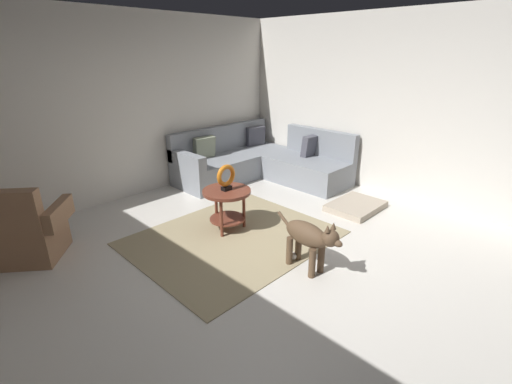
# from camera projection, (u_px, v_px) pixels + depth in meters

# --- Properties ---
(ground_plane) EXTENTS (6.00, 6.00, 0.10)m
(ground_plane) POSITION_uv_depth(u_px,v_px,m) (266.00, 269.00, 3.85)
(ground_plane) COLOR silver
(wall_back) EXTENTS (6.00, 0.12, 2.70)m
(wall_back) POSITION_uv_depth(u_px,v_px,m) (121.00, 109.00, 5.25)
(wall_back) COLOR silver
(wall_back) RESTS_ON ground_plane
(wall_right) EXTENTS (0.12, 6.00, 2.70)m
(wall_right) POSITION_uv_depth(u_px,v_px,m) (403.00, 108.00, 5.29)
(wall_right) COLOR silver
(wall_right) RESTS_ON ground_plane
(area_rug) EXTENTS (2.30, 1.90, 0.01)m
(area_rug) POSITION_uv_depth(u_px,v_px,m) (233.00, 238.00, 4.38)
(area_rug) COLOR tan
(area_rug) RESTS_ON ground_plane
(sectional_couch) EXTENTS (2.20, 2.25, 0.88)m
(sectional_couch) POSITION_uv_depth(u_px,v_px,m) (260.00, 163.00, 6.36)
(sectional_couch) COLOR gray
(sectional_couch) RESTS_ON ground_plane
(armchair) EXTENTS (1.00, 0.97, 0.88)m
(armchair) POSITION_uv_depth(u_px,v_px,m) (26.00, 233.00, 3.83)
(armchair) COLOR #936B4C
(armchair) RESTS_ON ground_plane
(side_table) EXTENTS (0.60, 0.60, 0.54)m
(side_table) POSITION_uv_depth(u_px,v_px,m) (227.00, 199.00, 4.45)
(side_table) COLOR brown
(side_table) RESTS_ON ground_plane
(torus_sculpture) EXTENTS (0.28, 0.08, 0.33)m
(torus_sculpture) POSITION_uv_depth(u_px,v_px,m) (226.00, 177.00, 4.35)
(torus_sculpture) COLOR black
(torus_sculpture) RESTS_ON side_table
(dog_bed_mat) EXTENTS (0.80, 0.60, 0.09)m
(dog_bed_mat) POSITION_uv_depth(u_px,v_px,m) (356.00, 206.00, 5.18)
(dog_bed_mat) COLOR #B2A38E
(dog_bed_mat) RESTS_ON ground_plane
(dog) EXTENTS (0.26, 0.85, 0.63)m
(dog) POSITION_uv_depth(u_px,v_px,m) (309.00, 238.00, 3.62)
(dog) COLOR brown
(dog) RESTS_ON ground_plane
(dog_toy_ball) EXTENTS (0.09, 0.09, 0.09)m
(dog_toy_ball) POSITION_uv_depth(u_px,v_px,m) (293.00, 256.00, 3.91)
(dog_toy_ball) COLOR silver
(dog_toy_ball) RESTS_ON ground_plane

